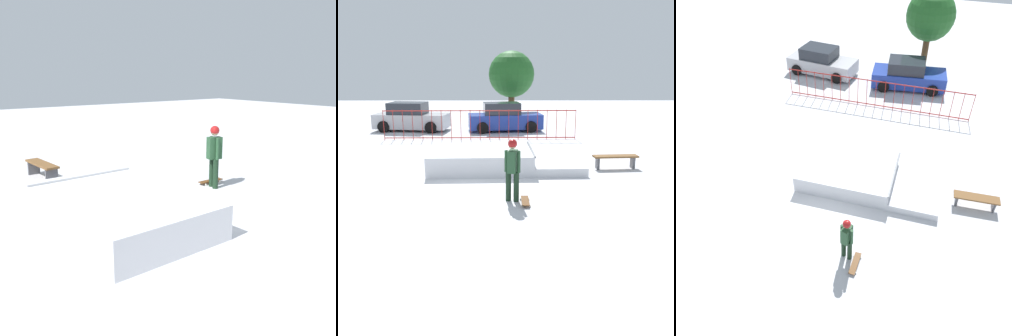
% 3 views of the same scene
% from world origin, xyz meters
% --- Properties ---
extents(ground_plane, '(60.00, 60.00, 0.00)m').
position_xyz_m(ground_plane, '(0.00, 0.00, 0.00)').
color(ground_plane, silver).
extents(skate_ramp, '(5.49, 2.80, 0.74)m').
position_xyz_m(skate_ramp, '(0.85, 1.20, 0.32)').
color(skate_ramp, silver).
rests_on(skate_ramp, ground).
extents(skater, '(0.43, 0.42, 1.73)m').
position_xyz_m(skater, '(1.42, -2.31, 1.01)').
color(skater, black).
rests_on(skater, ground).
extents(skateboard, '(0.26, 0.80, 0.09)m').
position_xyz_m(skateboard, '(1.77, -2.52, 0.08)').
color(skateboard, '#593314').
rests_on(skateboard, ground).
extents(perimeter_fence, '(9.60, 0.20, 1.50)m').
position_xyz_m(perimeter_fence, '(0.00, 6.97, 0.77)').
color(perimeter_fence, maroon).
rests_on(perimeter_fence, ground).
extents(park_bench, '(1.63, 0.52, 0.48)m').
position_xyz_m(park_bench, '(5.21, 1.20, 0.36)').
color(park_bench, brown).
rests_on(park_bench, ground).
extents(parked_car_silver, '(4.27, 2.28, 1.60)m').
position_xyz_m(parked_car_silver, '(-4.12, 9.89, 0.72)').
color(parked_car_silver, '#B7B7BC').
rests_on(parked_car_silver, ground).
extents(parked_car_blue, '(4.29, 2.35, 1.60)m').
position_xyz_m(parked_car_blue, '(1.21, 9.73, 0.72)').
color(parked_car_blue, '#1E3899').
rests_on(parked_car_blue, ground).
extents(distant_tree, '(2.89, 2.89, 4.53)m').
position_xyz_m(distant_tree, '(1.68, 12.95, 3.06)').
color(distant_tree, brown).
rests_on(distant_tree, ground).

